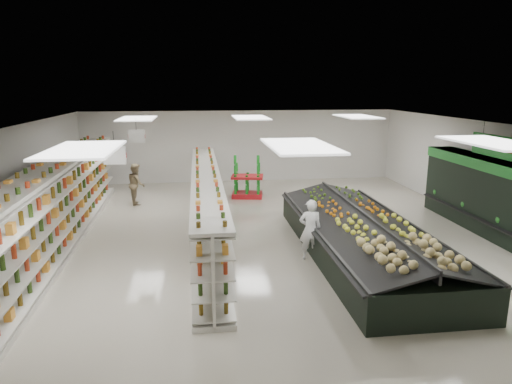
{
  "coord_description": "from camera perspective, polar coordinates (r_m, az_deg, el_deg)",
  "views": [
    {
      "loc": [
        -1.96,
        -12.51,
        4.29
      ],
      "look_at": [
        -0.28,
        0.32,
        1.26
      ],
      "focal_mm": 32.0,
      "sensor_mm": 36.0,
      "label": 1
    }
  ],
  "objects": [
    {
      "name": "floor",
      "position": [
        13.37,
        1.38,
        -5.54
      ],
      "size": [
        16.0,
        16.0,
        0.0
      ],
      "primitive_type": "plane",
      "color": "beige",
      "rests_on": "ground"
    },
    {
      "name": "ceiling",
      "position": [
        12.71,
        1.46,
        8.26
      ],
      "size": [
        14.0,
        16.0,
        0.02
      ],
      "primitive_type": "cube",
      "color": "white",
      "rests_on": "wall_back"
    },
    {
      "name": "wall_back",
      "position": [
        20.78,
        -1.98,
        5.73
      ],
      "size": [
        14.0,
        0.02,
        3.2
      ],
      "primitive_type": "cube",
      "color": "silver",
      "rests_on": "floor"
    },
    {
      "name": "wall_front",
      "position": [
        5.6,
        14.6,
        -15.95
      ],
      "size": [
        14.0,
        0.02,
        3.2
      ],
      "primitive_type": "cube",
      "color": "silver",
      "rests_on": "floor"
    },
    {
      "name": "wall_left",
      "position": [
        13.75,
        -28.78,
        0.25
      ],
      "size": [
        0.02,
        16.0,
        3.2
      ],
      "primitive_type": "cube",
      "color": "silver",
      "rests_on": "floor"
    },
    {
      "name": "wall_right",
      "position": [
        15.62,
        27.73,
        1.74
      ],
      "size": [
        0.02,
        16.0,
        3.2
      ],
      "primitive_type": "cube",
      "color": "silver",
      "rests_on": "floor"
    },
    {
      "name": "aisle_sign_near",
      "position": [
        10.78,
        -17.25,
        4.39
      ],
      "size": [
        0.52,
        0.06,
        0.75
      ],
      "color": "white",
      "rests_on": "ceiling"
    },
    {
      "name": "aisle_sign_far",
      "position": [
        14.7,
        -14.7,
        6.75
      ],
      "size": [
        0.52,
        0.06,
        0.75
      ],
      "color": "white",
      "rests_on": "ceiling"
    },
    {
      "name": "hortifruti_banner",
      "position": [
        13.83,
        29.13,
        4.71
      ],
      "size": [
        0.12,
        3.2,
        0.95
      ],
      "color": "#217E2B",
      "rests_on": "ceiling"
    },
    {
      "name": "gondola_left",
      "position": [
        13.29,
        -23.71,
        -2.13
      ],
      "size": [
        1.25,
        13.05,
        2.26
      ],
      "rotation": [
        0.0,
        0.0,
        0.02
      ],
      "color": "silver",
      "rests_on": "floor"
    },
    {
      "name": "gondola_center",
      "position": [
        13.16,
        -6.19,
        -2.04
      ],
      "size": [
        0.82,
        10.7,
        1.85
      ],
      "rotation": [
        0.0,
        0.0,
        -0.0
      ],
      "color": "silver",
      "rests_on": "floor"
    },
    {
      "name": "produce_island",
      "position": [
        12.08,
        13.13,
        -5.33
      ],
      "size": [
        2.82,
        7.73,
        1.15
      ],
      "rotation": [
        0.0,
        0.0,
        -0.0
      ],
      "color": "black",
      "rests_on": "floor"
    },
    {
      "name": "soda_endcap",
      "position": [
        17.77,
        -1.1,
        1.7
      ],
      "size": [
        1.34,
        1.03,
        1.55
      ],
      "rotation": [
        0.0,
        0.0,
        -0.18
      ],
      "color": "red",
      "rests_on": "floor"
    },
    {
      "name": "shopper_main",
      "position": [
        11.52,
        6.8,
        -4.68
      ],
      "size": [
        0.6,
        0.42,
        1.55
      ],
      "primitive_type": "imported",
      "rotation": [
        0.0,
        0.0,
        3.05
      ],
      "color": "white",
      "rests_on": "floor"
    },
    {
      "name": "shopper_background",
      "position": [
        17.33,
        -14.72,
        0.99
      ],
      "size": [
        0.6,
        0.82,
        1.52
      ],
      "primitive_type": "imported",
      "rotation": [
        0.0,
        0.0,
        1.78
      ],
      "color": "tan",
      "rests_on": "floor"
    }
  ]
}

